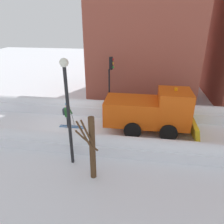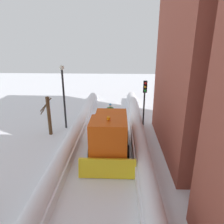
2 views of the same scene
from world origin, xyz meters
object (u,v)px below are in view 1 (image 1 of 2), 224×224
Objects in this scene: plow_truck at (151,111)px; street_lamp at (67,102)px; traffic_light_pole at (111,75)px; bare_tree_near at (92,148)px; skier at (68,114)px.

street_lamp is (4.07, -4.09, 1.95)m from plow_truck.
plow_truck is 4.33m from traffic_light_pole.
street_lamp is (6.63, -0.99, 0.33)m from traffic_light_pole.
traffic_light_pole is at bearing -177.46° from bare_tree_near.
traffic_light_pole reaches higher than skier.
street_lamp reaches higher than traffic_light_pole.
traffic_light_pole is at bearing 171.46° from street_lamp.
traffic_light_pole is (-2.80, 2.55, 2.10)m from skier.
bare_tree_near is (4.79, 2.89, 0.66)m from skier.
bare_tree_near is (0.97, 1.33, -1.77)m from street_lamp.
plow_truck is 1.35× the size of traffic_light_pole.
bare_tree_near is at bearing 2.54° from traffic_light_pole.
plow_truck is at bearing 92.50° from skier.
street_lamp is (3.82, 1.56, 2.43)m from skier.
traffic_light_pole reaches higher than bare_tree_near.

